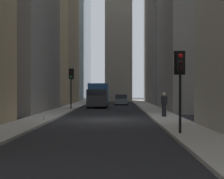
% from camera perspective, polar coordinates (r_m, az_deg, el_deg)
% --- Properties ---
extents(ground_plane, '(135.00, 135.00, 0.00)m').
position_cam_1_polar(ground_plane, '(25.89, -1.26, -4.71)').
color(ground_plane, black).
extents(sidewalk_right, '(90.00, 2.20, 0.14)m').
position_cam_1_polar(sidewalk_right, '(26.45, -11.08, -4.46)').
color(sidewalk_right, '#A8A399').
rests_on(sidewalk_right, ground_plane).
extents(sidewalk_left, '(90.00, 2.20, 0.14)m').
position_cam_1_polar(sidewalk_left, '(26.10, 8.69, -4.51)').
color(sidewalk_left, '#A8A399').
rests_on(sidewalk_left, ground_plane).
extents(building_left_far, '(17.93, 10.50, 27.60)m').
position_cam_1_polar(building_left_far, '(59.24, 10.49, 11.39)').
color(building_left_far, gray).
rests_on(building_left_far, ground_plane).
extents(building_right_far, '(14.14, 10.50, 30.50)m').
position_cam_1_polar(building_right_far, '(57.79, -10.91, 13.15)').
color(building_right_far, '#9E8966').
rests_on(building_right_far, ground_plane).
extents(delivery_truck, '(6.46, 2.25, 2.84)m').
position_cam_1_polar(delivery_truck, '(43.60, -2.18, -0.87)').
color(delivery_truck, '#285699').
rests_on(delivery_truck, ground_plane).
extents(hatchback_grey, '(4.30, 1.78, 1.42)m').
position_cam_1_polar(hatchback_grey, '(50.66, 1.43, -1.64)').
color(hatchback_grey, slate).
rests_on(hatchback_grey, ground_plane).
extents(traffic_light_foreground, '(0.43, 0.52, 3.77)m').
position_cam_1_polar(traffic_light_foreground, '(16.99, 10.54, 2.62)').
color(traffic_light_foreground, black).
rests_on(traffic_light_foreground, sidewalk_left).
extents(traffic_light_midblock, '(0.43, 0.52, 4.16)m').
position_cam_1_polar(traffic_light_midblock, '(38.25, -6.39, 1.62)').
color(traffic_light_midblock, black).
rests_on(traffic_light_midblock, sidewalk_right).
extents(pedestrian, '(0.26, 0.44, 1.77)m').
position_cam_1_polar(pedestrian, '(27.14, 8.08, -2.15)').
color(pedestrian, black).
rests_on(pedestrian, sidewalk_left).
extents(discarded_bottle, '(0.07, 0.07, 0.27)m').
position_cam_1_polar(discarded_bottle, '(24.29, -10.56, -4.43)').
color(discarded_bottle, '#999EA3').
rests_on(discarded_bottle, sidewalk_right).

